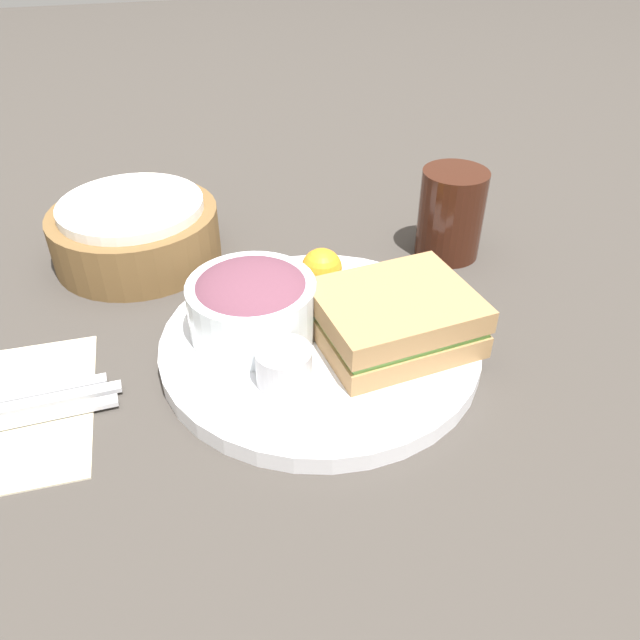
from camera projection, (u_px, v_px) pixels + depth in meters
The scene contains 12 objects.
ground_plane at pixel (320, 351), 0.63m from camera, with size 4.00×4.00×0.00m, color #3D3833.
plate at pixel (320, 343), 0.62m from camera, with size 0.32×0.32×0.02m, color silver.
sandwich at pixel (395, 318), 0.60m from camera, with size 0.16×0.14×0.05m.
salad_bowl at pixel (252, 302), 0.60m from camera, with size 0.13×0.13×0.07m.
dressing_cup at pixel (284, 366), 0.55m from camera, with size 0.05×0.05×0.04m, color #B7B7BC.
orange_wedge at pixel (322, 269), 0.68m from camera, with size 0.04×0.04×0.04m, color orange.
drink_glass at pixel (451, 214), 0.75m from camera, with size 0.08×0.08×0.11m, color #38190F.
bread_basket at pixel (136, 231), 0.75m from camera, with size 0.20×0.20×0.08m.
napkin at pixel (23, 410), 0.56m from camera, with size 0.12×0.19×0.00m, color beige.
fork at pixel (20, 420), 0.54m from camera, with size 0.17×0.01×0.01m, color silver.
knife at pixel (21, 406), 0.56m from camera, with size 0.17×0.01×0.01m, color silver.
spoon at pixel (22, 393), 0.57m from camera, with size 0.15×0.01×0.01m, color silver.
Camera 1 is at (-0.12, -0.47, 0.40)m, focal length 35.00 mm.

